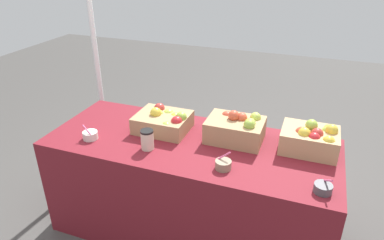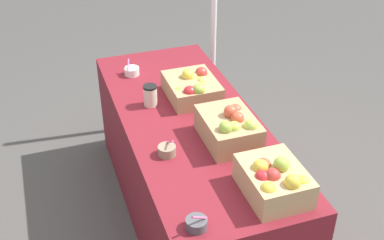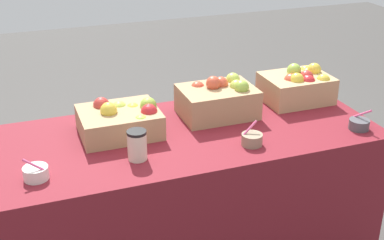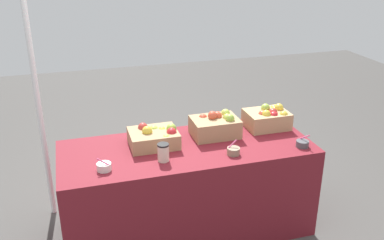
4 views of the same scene
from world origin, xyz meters
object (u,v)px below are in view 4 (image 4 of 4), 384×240
apple_crate_right (154,137)px  sample_bowl_mid (104,167)px  apple_crate_middle (215,126)px  tent_pole (39,108)px  sample_bowl_far (302,144)px  sample_bowl_near (233,151)px  apple_crate_left (268,118)px  coffee_cup (163,152)px

apple_crate_right → sample_bowl_mid: 0.50m
apple_crate_middle → sample_bowl_mid: bearing=-160.3°
apple_crate_middle → tent_pole: (-1.32, 0.41, 0.14)m
apple_crate_right → tent_pole: (-0.82, 0.45, 0.16)m
sample_bowl_mid → sample_bowl_far: 1.47m
sample_bowl_near → tent_pole: 1.55m
apple_crate_middle → tent_pole: size_ratio=0.19×
apple_crate_right → sample_bowl_near: 0.60m
sample_bowl_far → tent_pole: bearing=157.1°
sample_bowl_near → tent_pole: size_ratio=0.05×
sample_bowl_mid → apple_crate_left: bearing=14.4°
apple_crate_middle → sample_bowl_near: apple_crate_middle is taller
apple_crate_right → sample_bowl_far: (1.06, -0.34, -0.04)m
sample_bowl_far → apple_crate_middle: bearing=145.8°
apple_crate_right → sample_bowl_far: apple_crate_right is taller
apple_crate_middle → tent_pole: 1.39m
sample_bowl_far → sample_bowl_near: bearing=177.0°
apple_crate_right → sample_bowl_mid: bearing=-144.9°
apple_crate_middle → coffee_cup: 0.58m
tent_pole → sample_bowl_near: bearing=-29.8°
sample_bowl_mid → tent_pole: bearing=119.3°
sample_bowl_far → coffee_cup: size_ratio=0.81×
apple_crate_left → sample_bowl_far: (0.09, -0.41, -0.06)m
sample_bowl_mid → coffee_cup: coffee_cup is taller
sample_bowl_far → apple_crate_left: bearing=102.5°
sample_bowl_near → tent_pole: (-1.34, 0.76, 0.20)m
apple_crate_right → sample_bowl_near: size_ratio=3.44×
apple_crate_left → coffee_cup: apple_crate_left is taller
apple_crate_left → apple_crate_middle: size_ratio=0.94×
sample_bowl_near → apple_crate_right: bearing=148.6°
sample_bowl_mid → apple_crate_middle: bearing=19.7°
apple_crate_right → coffee_cup: (0.01, -0.27, -0.00)m
apple_crate_right → coffee_cup: bearing=-88.5°
apple_crate_left → coffee_cup: bearing=-160.8°
apple_crate_left → apple_crate_middle: (-0.47, -0.03, -0.00)m
coffee_cup → sample_bowl_mid: bearing=-177.3°
apple_crate_middle → sample_bowl_near: 0.36m
apple_crate_middle → sample_bowl_far: (0.56, -0.38, -0.06)m
apple_crate_left → tent_pole: size_ratio=0.18×
apple_crate_right → coffee_cup: 0.27m
apple_crate_left → apple_crate_right: (-0.97, -0.07, -0.02)m
apple_crate_left → sample_bowl_far: bearing=-77.5°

